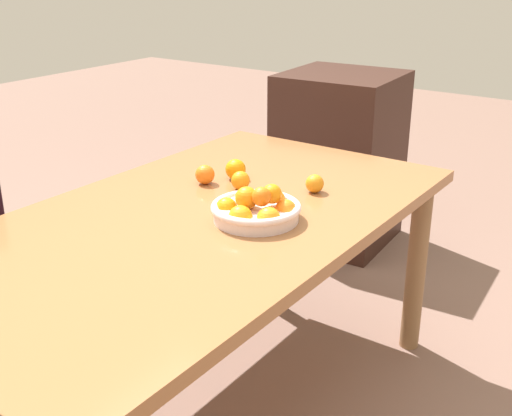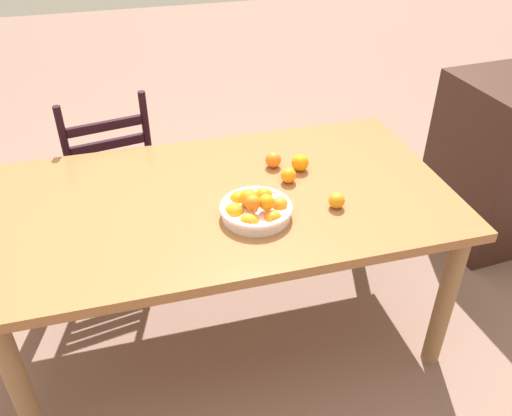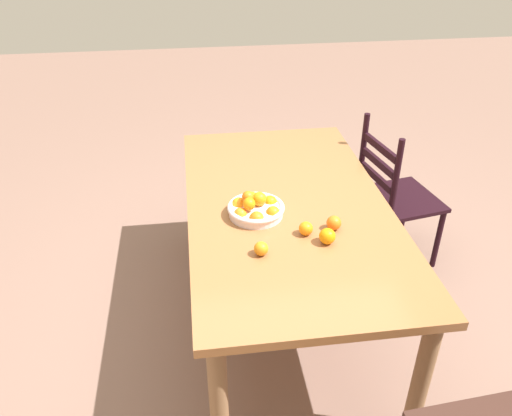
# 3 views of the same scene
# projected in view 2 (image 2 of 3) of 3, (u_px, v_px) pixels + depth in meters

# --- Properties ---
(ground_plane) EXTENTS (12.00, 12.00, 0.00)m
(ground_plane) POSITION_uv_depth(u_px,v_px,m) (230.00, 326.00, 2.60)
(ground_plane) COLOR #7D5E51
(dining_table) EXTENTS (1.83, 1.01, 0.76)m
(dining_table) POSITION_uv_depth(u_px,v_px,m) (225.00, 214.00, 2.22)
(dining_table) COLOR #955F36
(dining_table) RESTS_ON ground
(chair_near_window) EXTENTS (0.52, 0.52, 0.96)m
(chair_near_window) POSITION_uv_depth(u_px,v_px,m) (110.00, 178.00, 2.86)
(chair_near_window) COLOR black
(chair_near_window) RESTS_ON ground
(cabinet) EXTENTS (0.61, 0.63, 0.94)m
(cabinet) POSITION_uv_depth(u_px,v_px,m) (500.00, 162.00, 2.96)
(cabinet) COLOR #351D17
(cabinet) RESTS_ON ground
(fruit_bowl) EXTENTS (0.28, 0.28, 0.12)m
(fruit_bowl) POSITION_uv_depth(u_px,v_px,m) (256.00, 209.00, 2.02)
(fruit_bowl) COLOR silver
(fruit_bowl) RESTS_ON dining_table
(orange_loose_0) EXTENTS (0.07, 0.07, 0.07)m
(orange_loose_0) POSITION_uv_depth(u_px,v_px,m) (300.00, 163.00, 2.31)
(orange_loose_0) COLOR orange
(orange_loose_0) RESTS_ON dining_table
(orange_loose_1) EXTENTS (0.07, 0.07, 0.07)m
(orange_loose_1) POSITION_uv_depth(u_px,v_px,m) (273.00, 160.00, 2.33)
(orange_loose_1) COLOR orange
(orange_loose_1) RESTS_ON dining_table
(orange_loose_2) EXTENTS (0.06, 0.06, 0.06)m
(orange_loose_2) POSITION_uv_depth(u_px,v_px,m) (337.00, 200.00, 2.08)
(orange_loose_2) COLOR orange
(orange_loose_2) RESTS_ON dining_table
(orange_loose_3) EXTENTS (0.07, 0.07, 0.07)m
(orange_loose_3) POSITION_uv_depth(u_px,v_px,m) (289.00, 175.00, 2.23)
(orange_loose_3) COLOR orange
(orange_loose_3) RESTS_ON dining_table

